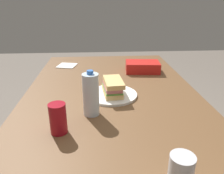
{
  "coord_description": "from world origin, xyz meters",
  "views": [
    {
      "loc": [
        1.09,
        -0.07,
        1.22
      ],
      "look_at": [
        0.01,
        -0.0,
        0.77
      ],
      "focal_mm": 35.62,
      "sensor_mm": 36.0,
      "label": 1
    }
  ],
  "objects_px": {
    "paper_plate": "(112,95)",
    "sandwich": "(112,87)",
    "water_bottle_tall": "(91,94)",
    "chip_bag": "(142,67)",
    "soda_can_red": "(58,119)",
    "dining_table": "(112,108)"
  },
  "relations": [
    {
      "from": "paper_plate",
      "to": "sandwich",
      "type": "height_order",
      "value": "sandwich"
    },
    {
      "from": "paper_plate",
      "to": "water_bottle_tall",
      "type": "distance_m",
      "value": 0.23
    },
    {
      "from": "paper_plate",
      "to": "chip_bag",
      "type": "relative_size",
      "value": 1.15
    },
    {
      "from": "paper_plate",
      "to": "chip_bag",
      "type": "xyz_separation_m",
      "value": [
        -0.39,
        0.24,
        0.03
      ]
    },
    {
      "from": "paper_plate",
      "to": "water_bottle_tall",
      "type": "bearing_deg",
      "value": -28.75
    },
    {
      "from": "sandwich",
      "to": "paper_plate",
      "type": "bearing_deg",
      "value": -148.01
    },
    {
      "from": "soda_can_red",
      "to": "paper_plate",
      "type": "bearing_deg",
      "value": 145.23
    },
    {
      "from": "water_bottle_tall",
      "to": "paper_plate",
      "type": "bearing_deg",
      "value": 151.25
    },
    {
      "from": "sandwich",
      "to": "water_bottle_tall",
      "type": "xyz_separation_m",
      "value": [
        0.19,
        -0.11,
        0.04
      ]
    },
    {
      "from": "paper_plate",
      "to": "dining_table",
      "type": "bearing_deg",
      "value": 175.08
    },
    {
      "from": "dining_table",
      "to": "chip_bag",
      "type": "relative_size",
      "value": 7.12
    },
    {
      "from": "soda_can_red",
      "to": "dining_table",
      "type": "bearing_deg",
      "value": 146.24
    },
    {
      "from": "paper_plate",
      "to": "soda_can_red",
      "type": "height_order",
      "value": "soda_can_red"
    },
    {
      "from": "paper_plate",
      "to": "soda_can_red",
      "type": "bearing_deg",
      "value": -34.77
    },
    {
      "from": "soda_can_red",
      "to": "water_bottle_tall",
      "type": "relative_size",
      "value": 0.59
    },
    {
      "from": "paper_plate",
      "to": "sandwich",
      "type": "bearing_deg",
      "value": 31.99
    },
    {
      "from": "paper_plate",
      "to": "chip_bag",
      "type": "height_order",
      "value": "chip_bag"
    },
    {
      "from": "sandwich",
      "to": "chip_bag",
      "type": "relative_size",
      "value": 0.82
    },
    {
      "from": "dining_table",
      "to": "sandwich",
      "type": "relative_size",
      "value": 8.66
    },
    {
      "from": "sandwich",
      "to": "chip_bag",
      "type": "bearing_deg",
      "value": 149.16
    },
    {
      "from": "dining_table",
      "to": "sandwich",
      "type": "xyz_separation_m",
      "value": [
        0.02,
        0.0,
        0.14
      ]
    },
    {
      "from": "chip_bag",
      "to": "water_bottle_tall",
      "type": "bearing_deg",
      "value": 64.47
    }
  ]
}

